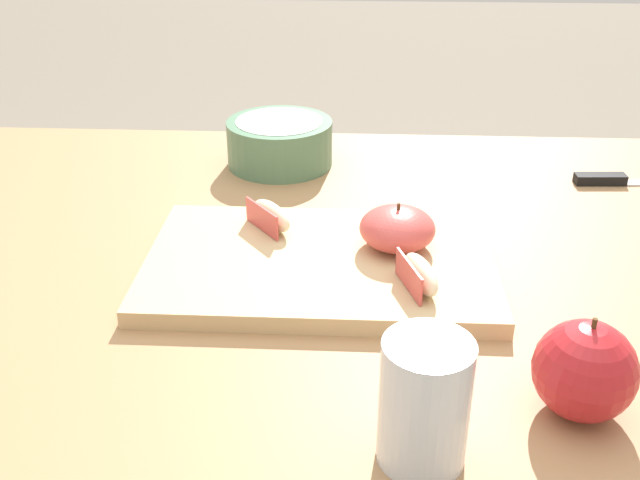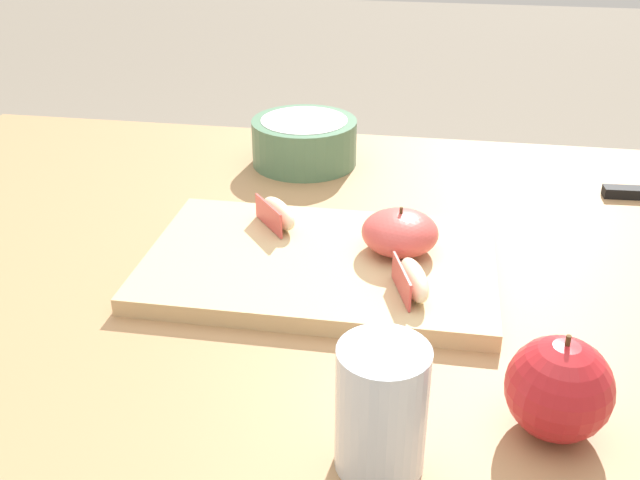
{
  "view_description": "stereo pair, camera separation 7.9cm",
  "coord_description": "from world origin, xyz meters",
  "px_view_note": "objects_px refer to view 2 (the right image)",
  "views": [
    {
      "loc": [
        0.07,
        -0.71,
        1.17
      ],
      "look_at": [
        0.04,
        -0.01,
        0.8
      ],
      "focal_mm": 41.34,
      "sensor_mm": 36.0,
      "label": 1
    },
    {
      "loc": [
        0.15,
        -0.7,
        1.17
      ],
      "look_at": [
        0.04,
        -0.01,
        0.8
      ],
      "focal_mm": 41.34,
      "sensor_mm": 36.0,
      "label": 2
    }
  ],
  "objects_px": {
    "apple_wedge_middle": "(413,280)",
    "apple_half_skin_up": "(400,232)",
    "drinking_glass_water": "(381,409)",
    "cutting_board": "(320,264)",
    "whole_apple_crimson": "(559,389)",
    "apple_wedge_near_knife": "(278,213)",
    "ceramic_fruit_bowl": "(304,141)"
  },
  "relations": [
    {
      "from": "cutting_board",
      "to": "whole_apple_crimson",
      "type": "bearing_deg",
      "value": -44.06
    },
    {
      "from": "cutting_board",
      "to": "ceramic_fruit_bowl",
      "type": "distance_m",
      "value": 0.32
    },
    {
      "from": "apple_wedge_near_knife",
      "to": "drinking_glass_water",
      "type": "relative_size",
      "value": 0.67
    },
    {
      "from": "whole_apple_crimson",
      "to": "drinking_glass_water",
      "type": "xyz_separation_m",
      "value": [
        -0.13,
        -0.06,
        0.01
      ]
    },
    {
      "from": "whole_apple_crimson",
      "to": "drinking_glass_water",
      "type": "distance_m",
      "value": 0.15
    },
    {
      "from": "apple_half_skin_up",
      "to": "drinking_glass_water",
      "type": "bearing_deg",
      "value": -88.67
    },
    {
      "from": "apple_wedge_near_knife",
      "to": "ceramic_fruit_bowl",
      "type": "distance_m",
      "value": 0.25
    },
    {
      "from": "apple_wedge_near_knife",
      "to": "apple_wedge_middle",
      "type": "distance_m",
      "value": 0.21
    },
    {
      "from": "apple_wedge_near_knife",
      "to": "apple_wedge_middle",
      "type": "relative_size",
      "value": 0.94
    },
    {
      "from": "apple_half_skin_up",
      "to": "apple_wedge_middle",
      "type": "xyz_separation_m",
      "value": [
        0.02,
        -0.09,
        -0.01
      ]
    },
    {
      "from": "cutting_board",
      "to": "whole_apple_crimson",
      "type": "relative_size",
      "value": 4.13
    },
    {
      "from": "apple_wedge_middle",
      "to": "ceramic_fruit_bowl",
      "type": "xyz_separation_m",
      "value": [
        -0.18,
        0.37,
        0.0
      ]
    },
    {
      "from": "whole_apple_crimson",
      "to": "ceramic_fruit_bowl",
      "type": "distance_m",
      "value": 0.61
    },
    {
      "from": "apple_wedge_middle",
      "to": "drinking_glass_water",
      "type": "bearing_deg",
      "value": -93.23
    },
    {
      "from": "ceramic_fruit_bowl",
      "to": "drinking_glass_water",
      "type": "height_order",
      "value": "drinking_glass_water"
    },
    {
      "from": "apple_half_skin_up",
      "to": "drinking_glass_water",
      "type": "xyz_separation_m",
      "value": [
        0.01,
        -0.3,
        0.01
      ]
    },
    {
      "from": "ceramic_fruit_bowl",
      "to": "apple_half_skin_up",
      "type": "bearing_deg",
      "value": -60.82
    },
    {
      "from": "apple_wedge_middle",
      "to": "whole_apple_crimson",
      "type": "height_order",
      "value": "whole_apple_crimson"
    },
    {
      "from": "whole_apple_crimson",
      "to": "ceramic_fruit_bowl",
      "type": "bearing_deg",
      "value": 119.54
    },
    {
      "from": "cutting_board",
      "to": "apple_wedge_middle",
      "type": "xyz_separation_m",
      "value": [
        0.1,
        -0.06,
        0.03
      ]
    },
    {
      "from": "cutting_board",
      "to": "apple_half_skin_up",
      "type": "distance_m",
      "value": 0.09
    },
    {
      "from": "cutting_board",
      "to": "whole_apple_crimson",
      "type": "xyz_separation_m",
      "value": [
        0.22,
        -0.22,
        0.03
      ]
    },
    {
      "from": "apple_wedge_near_knife",
      "to": "whole_apple_crimson",
      "type": "relative_size",
      "value": 0.77
    },
    {
      "from": "whole_apple_crimson",
      "to": "apple_wedge_near_knife",
      "type": "bearing_deg",
      "value": 135.33
    },
    {
      "from": "apple_half_skin_up",
      "to": "apple_wedge_near_knife",
      "type": "bearing_deg",
      "value": 164.9
    },
    {
      "from": "whole_apple_crimson",
      "to": "drinking_glass_water",
      "type": "height_order",
      "value": "drinking_glass_water"
    },
    {
      "from": "whole_apple_crimson",
      "to": "drinking_glass_water",
      "type": "bearing_deg",
      "value": -156.3
    },
    {
      "from": "apple_half_skin_up",
      "to": "apple_wedge_middle",
      "type": "bearing_deg",
      "value": -77.48
    },
    {
      "from": "apple_wedge_middle",
      "to": "drinking_glass_water",
      "type": "relative_size",
      "value": 0.72
    },
    {
      "from": "drinking_glass_water",
      "to": "apple_wedge_middle",
      "type": "bearing_deg",
      "value": 86.77
    },
    {
      "from": "apple_wedge_middle",
      "to": "apple_half_skin_up",
      "type": "bearing_deg",
      "value": 102.52
    },
    {
      "from": "apple_half_skin_up",
      "to": "apple_wedge_middle",
      "type": "height_order",
      "value": "apple_half_skin_up"
    }
  ]
}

